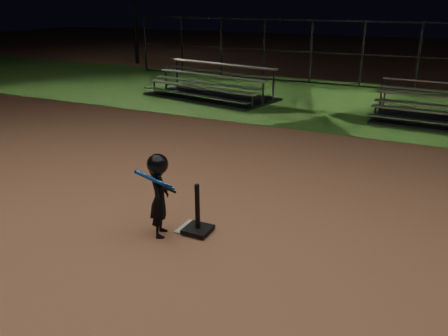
# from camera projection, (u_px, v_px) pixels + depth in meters

# --- Properties ---
(ground) EXTENTS (80.00, 80.00, 0.00)m
(ground) POSITION_uv_depth(u_px,v_px,m) (195.00, 230.00, 6.79)
(ground) COLOR #A26B49
(ground) RESTS_ON ground
(grass_strip) EXTENTS (60.00, 8.00, 0.01)m
(grass_strip) POSITION_uv_depth(u_px,v_px,m) (342.00, 102.00, 15.21)
(grass_strip) COLOR #2E5F1E
(grass_strip) RESTS_ON ground
(home_plate) EXTENTS (0.45, 0.45, 0.02)m
(home_plate) POSITION_uv_depth(u_px,v_px,m) (195.00, 229.00, 6.79)
(home_plate) COLOR beige
(home_plate) RESTS_ON ground
(batting_tee) EXTENTS (0.38, 0.38, 0.74)m
(batting_tee) POSITION_uv_depth(u_px,v_px,m) (198.00, 223.00, 6.65)
(batting_tee) COLOR black
(batting_tee) RESTS_ON home_plate
(child_batter) EXTENTS (0.47, 0.66, 1.24)m
(child_batter) POSITION_uv_depth(u_px,v_px,m) (159.00, 193.00, 6.43)
(child_batter) COLOR black
(child_batter) RESTS_ON ground
(bleacher_left) EXTENTS (4.83, 3.03, 1.10)m
(bleacher_left) POSITION_uv_depth(u_px,v_px,m) (210.00, 91.00, 15.82)
(bleacher_left) COLOR #B9B9BE
(bleacher_left) RESTS_ON ground
(backstop_fence) EXTENTS (20.08, 0.08, 2.50)m
(backstop_fence) POSITION_uv_depth(u_px,v_px,m) (362.00, 55.00, 17.30)
(backstop_fence) COLOR #38383D
(backstop_fence) RESTS_ON ground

